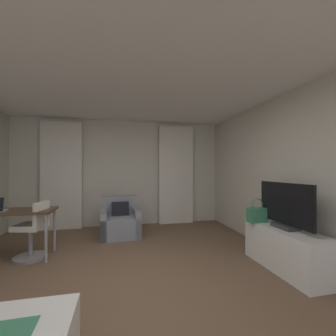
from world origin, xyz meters
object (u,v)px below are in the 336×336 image
at_px(tv_console, 286,249).
at_px(magazine_open, 11,329).
at_px(tv_flatscreen, 285,207).
at_px(desk, 6,215).
at_px(desk_chair, 33,233).
at_px(handbag_primary, 257,214).
at_px(armchair, 120,223).

bearing_deg(tv_console, magazine_open, -160.23).
bearing_deg(tv_console, tv_flatscreen, 90.00).
relative_size(desk, desk_chair, 1.55).
distance_m(tv_console, tv_flatscreen, 0.58).
bearing_deg(magazine_open, tv_console, 19.77).
xyz_separation_m(tv_flatscreen, handbag_primary, (-0.15, 0.42, -0.18)).
xyz_separation_m(desk_chair, tv_console, (3.56, -1.20, -0.11)).
bearing_deg(tv_flatscreen, magazine_open, -159.95).
height_order(tv_console, tv_flatscreen, tv_flatscreen).
distance_m(magazine_open, handbag_primary, 3.17).
relative_size(armchair, magazine_open, 2.85).
distance_m(armchair, desk, 1.99).
relative_size(armchair, desk_chair, 0.92).
bearing_deg(desk_chair, tv_flatscreen, -18.41).
xyz_separation_m(armchair, tv_flatscreen, (2.22, -2.11, 0.59)).
distance_m(armchair, tv_console, 3.07).
distance_m(desk_chair, handbag_primary, 3.51).
bearing_deg(handbag_primary, desk_chair, 167.30).
bearing_deg(magazine_open, desk_chair, 105.67).
height_order(magazine_open, tv_console, tv_console).
height_order(armchair, tv_console, armchair).
bearing_deg(tv_flatscreen, desk, 162.88).
xyz_separation_m(desk, desk_chair, (0.39, -0.03, -0.30)).
bearing_deg(desk, tv_console, -17.34).
xyz_separation_m(desk, tv_flatscreen, (3.95, -1.22, 0.18)).
distance_m(desk_chair, tv_flatscreen, 3.78).
relative_size(desk, magazine_open, 4.77).
bearing_deg(handbag_primary, tv_flatscreen, -70.37).
relative_size(desk_chair, handbag_primary, 2.39).
bearing_deg(magazine_open, handbag_primary, 28.10).
xyz_separation_m(tv_console, handbag_primary, (-0.15, 0.43, 0.40)).
distance_m(armchair, magazine_open, 3.26).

